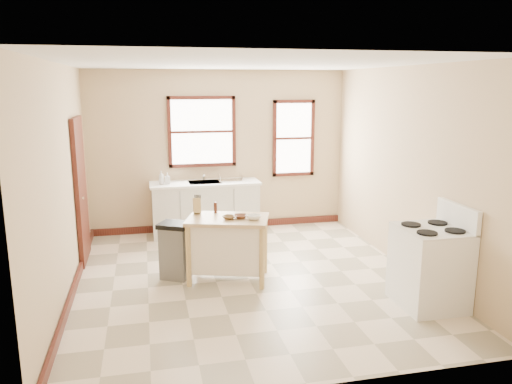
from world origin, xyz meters
TOP-DOWN VIEW (x-y plane):
  - floor at (0.00, 0.00)m, footprint 5.00×5.00m
  - ceiling at (0.00, 0.00)m, footprint 5.00×5.00m
  - wall_back at (0.00, 2.50)m, footprint 4.50×0.04m
  - wall_left at (-2.25, 0.00)m, footprint 0.04×5.00m
  - wall_right at (2.25, 0.00)m, footprint 0.04×5.00m
  - window_main at (-0.30, 2.48)m, footprint 1.17×0.06m
  - window_side at (1.35, 2.48)m, footprint 0.77×0.06m
  - door_left at (-2.21, 1.30)m, footprint 0.06×0.90m
  - baseboard_back at (0.00, 2.47)m, footprint 4.50×0.04m
  - baseboard_left at (-2.22, 0.00)m, footprint 0.04×5.00m
  - sink_counter at (-0.30, 2.20)m, footprint 1.86×0.62m
  - faucet at (-0.30, 2.38)m, footprint 0.03×0.03m
  - soap_bottle_a at (-1.03, 2.15)m, footprint 0.11×0.11m
  - soap_bottle_b at (-0.93, 2.17)m, footprint 0.09×0.09m
  - dish_rack at (0.14, 2.22)m, footprint 0.44×0.35m
  - kitchen_island at (-0.26, 0.06)m, footprint 1.19×0.94m
  - knife_block at (-0.63, 0.36)m, footprint 0.10×0.10m
  - pepper_grinder at (-0.39, 0.33)m, footprint 0.06×0.06m
  - bowl_a at (-0.25, -0.01)m, footprint 0.24×0.24m
  - bowl_b at (-0.11, -0.00)m, footprint 0.19×0.19m
  - bowl_c at (0.05, -0.11)m, footprint 0.20×0.20m
  - trash_bin at (-0.94, 0.27)m, footprint 0.50×0.47m
  - gas_stove at (1.89, -1.23)m, footprint 0.75×0.76m

SIDE VIEW (x-z plane):
  - floor at x=0.00m, z-range 0.00..0.00m
  - baseboard_back at x=0.00m, z-range 0.00..0.12m
  - baseboard_left at x=-2.22m, z-range 0.00..0.12m
  - trash_bin at x=-0.94m, z-range 0.00..0.76m
  - kitchen_island at x=-0.26m, z-range 0.00..0.85m
  - sink_counter at x=-0.30m, z-range 0.00..0.92m
  - gas_stove at x=1.89m, z-range 0.00..1.21m
  - bowl_a at x=-0.25m, z-range 0.85..0.89m
  - bowl_b at x=-0.11m, z-range 0.85..0.89m
  - bowl_c at x=0.05m, z-range 0.85..0.91m
  - pepper_grinder at x=-0.39m, z-range 0.85..1.00m
  - knife_block at x=-0.63m, z-range 0.85..1.05m
  - dish_rack at x=0.14m, z-range 0.92..1.02m
  - soap_bottle_b at x=-0.93m, z-range 0.92..1.11m
  - faucet at x=-0.30m, z-range 0.92..1.14m
  - soap_bottle_a at x=-1.03m, z-range 0.92..1.15m
  - door_left at x=-2.21m, z-range 0.00..2.10m
  - wall_back at x=0.00m, z-range 0.00..2.80m
  - wall_left at x=-2.25m, z-range 0.00..2.80m
  - wall_right at x=2.25m, z-range 0.00..2.80m
  - window_side at x=1.35m, z-range 0.92..2.29m
  - window_main at x=-0.30m, z-range 1.14..2.36m
  - ceiling at x=0.00m, z-range 2.80..2.80m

